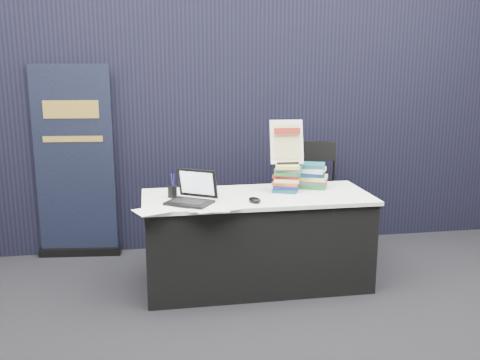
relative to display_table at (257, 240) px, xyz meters
name	(u,v)px	position (x,y,z in m)	size (l,w,h in m)	color
floor	(272,314)	(0.00, -0.55, -0.38)	(8.00, 8.00, 0.00)	black
wall_back	(207,64)	(0.00, 3.45, 1.37)	(8.00, 0.02, 3.50)	beige
drape_partition	(235,124)	(0.00, 1.05, 0.82)	(6.00, 0.08, 2.40)	black
display_table	(257,240)	(0.00, 0.00, 0.00)	(1.80, 0.75, 0.75)	black
laptop	(189,195)	(-0.55, -0.14, 0.43)	(0.39, 0.40, 0.24)	black
mouse	(255,200)	(-0.06, -0.22, 0.39)	(0.08, 0.12, 0.04)	black
brochure_left	(155,210)	(-0.80, -0.32, 0.38)	(0.29, 0.20, 0.00)	white
brochure_mid	(210,208)	(-0.41, -0.33, 0.38)	(0.29, 0.20, 0.00)	silver
brochure_right	(216,208)	(-0.37, -0.32, 0.38)	(0.32, 0.23, 0.00)	silver
pen_cup	(172,191)	(-0.66, 0.05, 0.42)	(0.07, 0.07, 0.09)	black
book_stack_tall	(287,178)	(0.26, 0.08, 0.49)	(0.25, 0.22, 0.23)	#165256
book_stack_short	(311,175)	(0.50, 0.19, 0.48)	(0.29, 0.26, 0.21)	#1C6B2A
info_sign	(287,142)	(0.26, 0.11, 0.77)	(0.27, 0.14, 0.36)	black
pullup_banner	(75,174)	(-1.50, 0.95, 0.41)	(0.75, 0.18, 1.77)	black
stacking_chair	(317,194)	(0.69, 0.60, 0.21)	(0.61, 0.62, 1.05)	black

